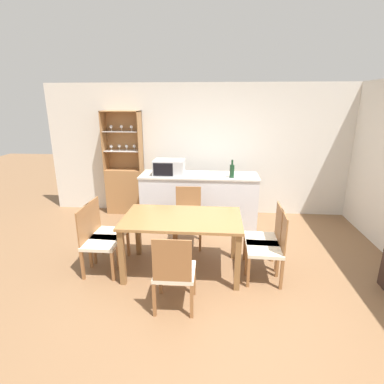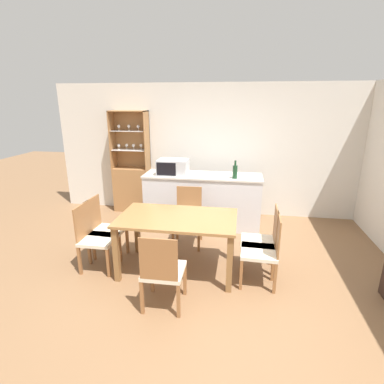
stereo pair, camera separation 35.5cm
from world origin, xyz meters
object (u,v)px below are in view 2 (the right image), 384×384
object	(u,v)px
dining_chair_side_right_near	(263,250)
dining_chair_head_far	(188,217)
display_cabinet	(132,182)
dining_chair_side_right_far	(262,241)
dining_chair_head_near	(163,271)
dining_table	(178,224)
dining_chair_side_left_far	(104,229)
wine_bottle	(235,171)
microwave	(173,167)
dining_chair_side_left_near	(95,238)

from	to	relation	value
dining_chair_side_right_near	dining_chair_head_far	bearing A→B (deg)	52.06
display_cabinet	dining_chair_side_right_far	bearing A→B (deg)	-38.57
display_cabinet	dining_chair_side_right_far	world-z (taller)	display_cabinet
dining_chair_side_right_near	dining_chair_head_near	distance (m)	1.29
dining_table	dining_chair_side_left_far	distance (m)	1.14
dining_chair_head_far	wine_bottle	distance (m)	1.13
dining_chair_side_right_near	microwave	world-z (taller)	microwave
dining_chair_side_left_far	wine_bottle	size ratio (longest dim) A/B	2.96
dining_chair_side_right_far	dining_chair_side_left_near	xyz separation A→B (m)	(-2.21, -0.27, 0.00)
display_cabinet	dining_chair_head_far	bearing A→B (deg)	-43.82
dining_chair_head_near	wine_bottle	xyz separation A→B (m)	(0.70, 2.22, 0.62)
display_cabinet	wine_bottle	xyz separation A→B (m)	(2.11, -0.72, 0.46)
dining_chair_head_near	dining_chair_side_left_near	xyz separation A→B (m)	(-1.11, 0.66, 0.00)
wine_bottle	dining_chair_side_right_far	bearing A→B (deg)	-72.32
dining_chair_side_left_far	dining_chair_head_far	bearing A→B (deg)	123.48
dining_chair_side_right_near	microwave	xyz separation A→B (m)	(-1.52, 1.70, 0.64)
dining_table	dining_chair_head_near	world-z (taller)	dining_chair_head_near
dining_chair_head_far	dining_chair_head_near	bearing A→B (deg)	87.68
dining_chair_head_near	dining_chair_side_left_far	distance (m)	1.45
dining_chair_side_left_far	dining_chair_side_left_near	distance (m)	0.27
dining_chair_side_right_far	dining_chair_head_near	bearing A→B (deg)	131.15
dining_table	dining_chair_side_right_far	bearing A→B (deg)	6.91
microwave	dining_chair_head_far	bearing A→B (deg)	-62.11
dining_chair_side_left_near	microwave	xyz separation A→B (m)	(0.70, 1.70, 0.64)
wine_bottle	dining_chair_head_far	bearing A→B (deg)	-137.74
microwave	display_cabinet	bearing A→B (deg)	149.82
dining_table	dining_chair_head_far	distance (m)	0.82
dining_chair_side_right_near	dining_chair_head_far	xyz separation A→B (m)	(-1.11, 0.93, 0.00)
dining_chair_side_left_near	dining_chair_head_far	bearing A→B (deg)	129.68
dining_table	wine_bottle	world-z (taller)	wine_bottle
display_cabinet	dining_table	distance (m)	2.57
dining_chair_side_right_far	dining_chair_side_left_near	distance (m)	2.23
dining_chair_side_right_far	dining_chair_side_left_far	size ratio (longest dim) A/B	1.00
display_cabinet	microwave	world-z (taller)	display_cabinet
display_cabinet	microwave	distance (m)	1.25
dining_chair_head_far	wine_bottle	world-z (taller)	wine_bottle
dining_chair_side_left_far	microwave	xyz separation A→B (m)	(0.70, 1.42, 0.64)
dining_chair_head_near	wine_bottle	bearing A→B (deg)	71.76
dining_table	microwave	xyz separation A→B (m)	(-0.41, 1.56, 0.42)
dining_table	dining_chair_side_right_far	size ratio (longest dim) A/B	1.68
dining_chair_side_left_far	dining_chair_head_near	bearing A→B (deg)	52.95
dining_chair_side_right_far	dining_chair_side_right_near	xyz separation A→B (m)	(-0.00, -0.27, 0.00)
display_cabinet	microwave	xyz separation A→B (m)	(1.00, -0.58, 0.47)
dining_chair_side_right_far	dining_table	bearing A→B (deg)	98.17
dining_chair_side_right_near	dining_chair_head_near	bearing A→B (deg)	122.52
wine_bottle	dining_chair_head_near	bearing A→B (deg)	-107.42
display_cabinet	dining_chair_side_right_far	distance (m)	3.23
dining_chair_side_right_far	dining_chair_side_right_near	world-z (taller)	same
dining_chair_head_near	dining_chair_side_left_far	size ratio (longest dim) A/B	1.00
display_cabinet	dining_chair_side_right_far	xyz separation A→B (m)	(2.52, -2.01, -0.16)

